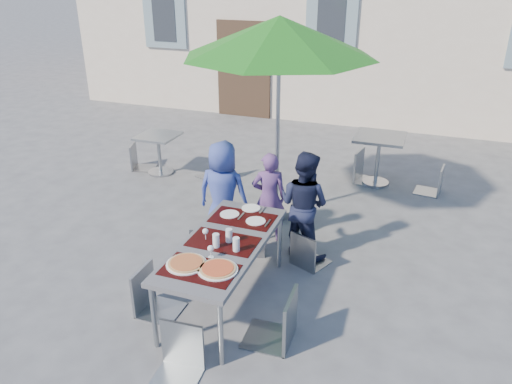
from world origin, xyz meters
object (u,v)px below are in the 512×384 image
at_px(chair_3, 149,266).
at_px(bg_chair_l_0, 137,142).
at_px(patio_umbrella, 279,38).
at_px(bg_chair_r_0, 215,148).
at_px(cafe_table_0, 159,148).
at_px(chair_4, 280,289).
at_px(chair_2, 309,230).
at_px(chair_0, 205,222).
at_px(cafe_table_1, 379,149).
at_px(bg_chair_l_1, 367,148).
at_px(child_0, 223,193).
at_px(pizza_near_left, 186,263).
at_px(chair_1, 247,210).
at_px(chair_5, 176,325).
at_px(dining_table, 223,246).
at_px(child_1, 269,198).
at_px(bg_chair_r_1, 437,164).
at_px(pizza_near_right, 218,269).
at_px(child_2, 304,205).

height_order(chair_3, bg_chair_l_0, chair_3).
relative_size(patio_umbrella, bg_chair_r_0, 2.95).
bearing_deg(bg_chair_r_0, cafe_table_0, -172.50).
distance_m(chair_4, bg_chair_r_0, 4.18).
distance_m(chair_2, bg_chair_l_0, 4.18).
distance_m(chair_0, chair_2, 1.25).
height_order(cafe_table_1, bg_chair_l_1, bg_chair_l_1).
distance_m(child_0, bg_chair_l_1, 3.01).
bearing_deg(bg_chair_l_0, pizza_near_left, -51.59).
bearing_deg(cafe_table_1, bg_chair_r_0, -165.22).
height_order(chair_0, chair_2, chair_0).
distance_m(chair_1, chair_5, 2.13).
xyz_separation_m(dining_table, chair_0, (-0.57, 0.74, -0.19)).
xyz_separation_m(chair_5, cafe_table_1, (1.06, 4.91, 0.07)).
distance_m(chair_2, chair_5, 2.19).
height_order(child_1, bg_chair_r_1, child_1).
bearing_deg(chair_4, cafe_table_0, 133.94).
bearing_deg(pizza_near_left, pizza_near_right, 2.28).
xyz_separation_m(chair_3, bg_chair_l_0, (-2.32, 3.44, -0.04)).
bearing_deg(bg_chair_l_1, chair_5, -99.77).
xyz_separation_m(child_1, chair_0, (-0.57, -0.71, -0.10)).
relative_size(patio_umbrella, bg_chair_l_1, 2.74).
xyz_separation_m(child_1, patio_umbrella, (-0.14, 0.74, 1.88)).
xyz_separation_m(dining_table, pizza_near_left, (-0.15, -0.52, 0.07)).
distance_m(chair_3, chair_4, 1.40).
bearing_deg(pizza_near_right, chair_0, 120.42).
distance_m(child_2, bg_chair_r_0, 2.76).
xyz_separation_m(pizza_near_left, bg_chair_l_1, (1.04, 4.38, -0.18)).
xyz_separation_m(chair_0, patio_umbrella, (0.44, 1.45, 1.98)).
distance_m(pizza_near_left, patio_umbrella, 3.21).
xyz_separation_m(chair_4, bg_chair_r_0, (-2.26, 3.51, -0.06)).
bearing_deg(dining_table, cafe_table_1, 74.03).
bearing_deg(pizza_near_left, chair_3, 165.73).
xyz_separation_m(chair_1, bg_chair_l_0, (-2.85, 2.03, -0.11)).
relative_size(pizza_near_left, chair_2, 0.46).
xyz_separation_m(child_0, chair_1, (0.39, -0.19, -0.07)).
xyz_separation_m(patio_umbrella, bg_chair_l_1, (1.01, 1.67, -1.90)).
relative_size(child_1, bg_chair_r_1, 1.42).
height_order(child_0, child_2, child_0).
bearing_deg(bg_chair_l_1, chair_1, -109.86).
distance_m(chair_0, chair_4, 1.73).
relative_size(chair_0, bg_chair_r_1, 1.02).
bearing_deg(chair_0, pizza_near_right, -59.58).
height_order(pizza_near_right, chair_2, chair_2).
bearing_deg(child_2, chair_2, 135.17).
bearing_deg(bg_chair_l_1, chair_0, -114.94).
height_order(chair_5, bg_chair_l_0, chair_5).
height_order(child_1, chair_1, child_1).
bearing_deg(cafe_table_0, chair_2, -32.06).
bearing_deg(child_1, pizza_near_right, 73.77).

